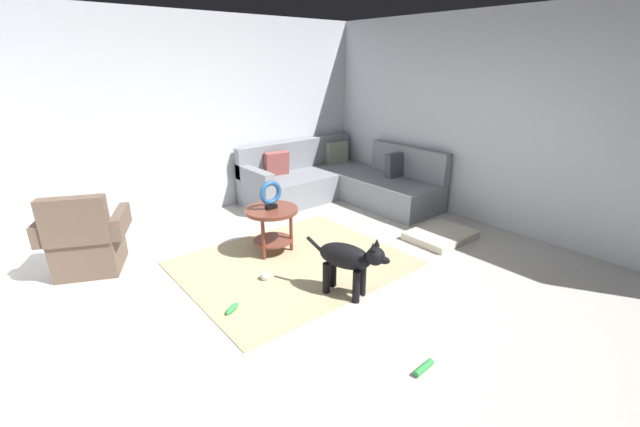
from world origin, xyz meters
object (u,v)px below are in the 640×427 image
at_px(side_table, 272,219).
at_px(dog, 349,260).
at_px(sectional_couch, 339,182).
at_px(dog_toy_bone, 232,309).
at_px(armchair, 87,243).
at_px(dog_toy_ball, 265,276).
at_px(dog_bed_mat, 441,235).
at_px(torus_sculpture, 271,194).
at_px(dog_toy_rope, 423,368).

distance_m(side_table, dog, 1.24).
distance_m(sectional_couch, dog_toy_bone, 3.28).
bearing_deg(armchair, dog_toy_bone, -39.53).
relative_size(dog, dog_toy_ball, 8.22).
distance_m(armchair, dog_bed_mat, 4.04).
bearing_deg(torus_sculpture, dog, -88.18).
height_order(armchair, torus_sculpture, armchair).
bearing_deg(dog_bed_mat, sectional_couch, 89.64).
height_order(sectional_couch, armchair, same).
bearing_deg(dog, dog_toy_rope, 54.45).
height_order(dog_bed_mat, dog_toy_ball, dog_toy_ball).
distance_m(sectional_couch, dog_toy_ball, 2.69).
relative_size(dog_toy_ball, dog_toy_bone, 0.55).
height_order(armchair, dog_toy_bone, armchair).
xyz_separation_m(armchair, dog, (1.77, -2.09, 0.05)).
xyz_separation_m(armchair, torus_sculpture, (1.73, -0.86, 0.39)).
xyz_separation_m(side_table, dog_bed_mat, (1.84, -1.01, -0.37)).
bearing_deg(side_table, torus_sculpture, -104.04).
height_order(side_table, dog_bed_mat, side_table).
height_order(sectional_couch, dog_toy_rope, sectional_couch).
distance_m(dog, dog_toy_rope, 1.17).
relative_size(sectional_couch, side_table, 3.75).
relative_size(torus_sculpture, dog_toy_bone, 1.81).
bearing_deg(dog_toy_rope, sectional_couch, 57.35).
height_order(side_table, dog_toy_ball, side_table).
relative_size(sectional_couch, dog_toy_bone, 12.50).
bearing_deg(armchair, dog_bed_mat, -2.84).
relative_size(armchair, side_table, 1.63).
bearing_deg(torus_sculpture, armchair, 153.73).
xyz_separation_m(torus_sculpture, dog_bed_mat, (1.84, -1.01, -0.67)).
bearing_deg(dog, torus_sculpture, -109.70).
xyz_separation_m(armchair, dog_toy_rope, (1.50, -3.18, -0.30)).
relative_size(dog, dog_toy_rope, 4.10).
xyz_separation_m(armchair, side_table, (1.73, -0.86, 0.09)).
xyz_separation_m(sectional_couch, dog_toy_ball, (-2.27, -1.42, -0.24)).
distance_m(sectional_couch, armchair, 3.58).
relative_size(armchair, dog, 1.21).
bearing_deg(dog, sectional_couch, -151.46).
bearing_deg(torus_sculpture, dog_toy_ball, -130.11).
bearing_deg(dog_toy_ball, dog_toy_bone, -151.61).
bearing_deg(dog_toy_bone, sectional_couch, 31.42).
xyz_separation_m(torus_sculpture, dog_toy_rope, (-0.23, -2.32, -0.69)).
distance_m(torus_sculpture, dog, 1.28).
bearing_deg(dog, dog_toy_bone, -46.34).
bearing_deg(dog_toy_bone, side_table, 39.57).
bearing_deg(side_table, dog_bed_mat, -28.77).
distance_m(dog_bed_mat, dog_toy_bone, 2.79).
bearing_deg(dog_toy_bone, dog, -24.82).
xyz_separation_m(side_table, dog_toy_bone, (-0.94, -0.78, -0.39)).
bearing_deg(dog_bed_mat, side_table, 151.23).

